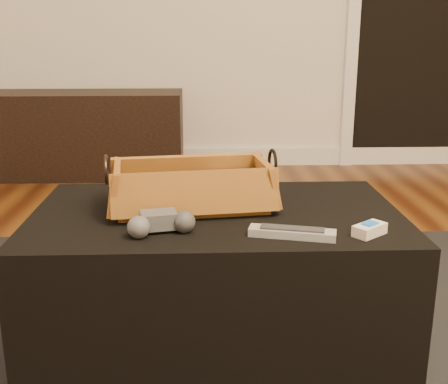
{
  "coord_description": "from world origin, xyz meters",
  "views": [
    {
      "loc": [
        -0.15,
        -1.09,
        0.91
      ],
      "look_at": [
        -0.09,
        0.35,
        0.49
      ],
      "focal_mm": 45.0,
      "sensor_mm": 36.0,
      "label": 1
    }
  ],
  "objects_px": {
    "media_cabinet": "(76,134)",
    "silver_remote": "(292,233)",
    "wicker_basket": "(192,190)",
    "ottoman": "(217,281)",
    "cream_gadget": "(370,229)",
    "game_controller": "(161,223)",
    "tv_remote": "(184,201)"
  },
  "relations": [
    {
      "from": "media_cabinet",
      "to": "silver_remote",
      "type": "distance_m",
      "value": 2.57
    },
    {
      "from": "wicker_basket",
      "to": "silver_remote",
      "type": "height_order",
      "value": "wicker_basket"
    },
    {
      "from": "ottoman",
      "to": "silver_remote",
      "type": "relative_size",
      "value": 4.72
    },
    {
      "from": "cream_gadget",
      "to": "silver_remote",
      "type": "bearing_deg",
      "value": -178.26
    },
    {
      "from": "media_cabinet",
      "to": "game_controller",
      "type": "distance_m",
      "value": 2.43
    },
    {
      "from": "wicker_basket",
      "to": "silver_remote",
      "type": "xyz_separation_m",
      "value": [
        0.24,
        -0.23,
        -0.04
      ]
    },
    {
      "from": "ottoman",
      "to": "cream_gadget",
      "type": "height_order",
      "value": "cream_gadget"
    },
    {
      "from": "tv_remote",
      "to": "silver_remote",
      "type": "height_order",
      "value": "tv_remote"
    },
    {
      "from": "wicker_basket",
      "to": "game_controller",
      "type": "relative_size",
      "value": 2.75
    },
    {
      "from": "media_cabinet",
      "to": "cream_gadget",
      "type": "distance_m",
      "value": 2.65
    },
    {
      "from": "tv_remote",
      "to": "game_controller",
      "type": "distance_m",
      "value": 0.19
    },
    {
      "from": "media_cabinet",
      "to": "tv_remote",
      "type": "xyz_separation_m",
      "value": [
        0.76,
        -2.13,
        0.19
      ]
    },
    {
      "from": "media_cabinet",
      "to": "wicker_basket",
      "type": "xyz_separation_m",
      "value": [
        0.78,
        -2.11,
        0.22
      ]
    },
    {
      "from": "wicker_basket",
      "to": "cream_gadget",
      "type": "bearing_deg",
      "value": -27.96
    },
    {
      "from": "silver_remote",
      "to": "tv_remote",
      "type": "bearing_deg",
      "value": 140.82
    },
    {
      "from": "wicker_basket",
      "to": "media_cabinet",
      "type": "bearing_deg",
      "value": 110.32
    },
    {
      "from": "silver_remote",
      "to": "game_controller",
      "type": "bearing_deg",
      "value": 173.31
    },
    {
      "from": "media_cabinet",
      "to": "game_controller",
      "type": "relative_size",
      "value": 7.73
    },
    {
      "from": "ottoman",
      "to": "game_controller",
      "type": "distance_m",
      "value": 0.32
    },
    {
      "from": "ottoman",
      "to": "game_controller",
      "type": "height_order",
      "value": "game_controller"
    },
    {
      "from": "ottoman",
      "to": "tv_remote",
      "type": "height_order",
      "value": "tv_remote"
    },
    {
      "from": "wicker_basket",
      "to": "cream_gadget",
      "type": "height_order",
      "value": "wicker_basket"
    },
    {
      "from": "silver_remote",
      "to": "ottoman",
      "type": "bearing_deg",
      "value": 130.48
    },
    {
      "from": "ottoman",
      "to": "game_controller",
      "type": "xyz_separation_m",
      "value": [
        -0.14,
        -0.17,
        0.24
      ]
    },
    {
      "from": "wicker_basket",
      "to": "game_controller",
      "type": "height_order",
      "value": "wicker_basket"
    },
    {
      "from": "tv_remote",
      "to": "media_cabinet",
      "type": "bearing_deg",
      "value": 96.12
    },
    {
      "from": "wicker_basket",
      "to": "cream_gadget",
      "type": "distance_m",
      "value": 0.49
    },
    {
      "from": "media_cabinet",
      "to": "wicker_basket",
      "type": "height_order",
      "value": "wicker_basket"
    },
    {
      "from": "wicker_basket",
      "to": "tv_remote",
      "type": "bearing_deg",
      "value": -135.59
    },
    {
      "from": "ottoman",
      "to": "wicker_basket",
      "type": "xyz_separation_m",
      "value": [
        -0.07,
        0.03,
        0.26
      ]
    },
    {
      "from": "wicker_basket",
      "to": "silver_remote",
      "type": "relative_size",
      "value": 2.29
    },
    {
      "from": "ottoman",
      "to": "tv_remote",
      "type": "bearing_deg",
      "value": 174.51
    }
  ]
}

